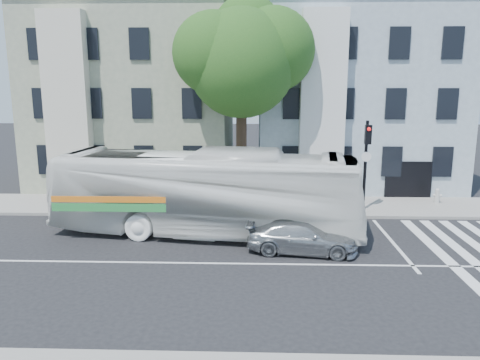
{
  "coord_description": "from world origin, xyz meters",
  "views": [
    {
      "loc": [
        0.74,
        -16.19,
        6.52
      ],
      "look_at": [
        0.09,
        3.6,
        2.4
      ],
      "focal_mm": 35.0,
      "sensor_mm": 36.0,
      "label": 1
    }
  ],
  "objects_px": {
    "sedan": "(302,237)",
    "fire_hydrant": "(437,195)",
    "bus": "(206,193)",
    "traffic_signal": "(366,154)"
  },
  "relations": [
    {
      "from": "traffic_signal",
      "to": "fire_hydrant",
      "type": "relative_size",
      "value": 5.76
    },
    {
      "from": "traffic_signal",
      "to": "fire_hydrant",
      "type": "distance_m",
      "value": 5.18
    },
    {
      "from": "traffic_signal",
      "to": "sedan",
      "type": "bearing_deg",
      "value": -123.4
    },
    {
      "from": "bus",
      "to": "fire_hydrant",
      "type": "distance_m",
      "value": 13.1
    },
    {
      "from": "bus",
      "to": "fire_hydrant",
      "type": "relative_size",
      "value": 16.42
    },
    {
      "from": "sedan",
      "to": "traffic_signal",
      "type": "xyz_separation_m",
      "value": [
        3.7,
        5.8,
        2.41
      ]
    },
    {
      "from": "sedan",
      "to": "fire_hydrant",
      "type": "xyz_separation_m",
      "value": [
        7.99,
        7.34,
        -0.06
      ]
    },
    {
      "from": "sedan",
      "to": "fire_hydrant",
      "type": "distance_m",
      "value": 10.85
    },
    {
      "from": "sedan",
      "to": "traffic_signal",
      "type": "bearing_deg",
      "value": -25.55
    },
    {
      "from": "fire_hydrant",
      "to": "sedan",
      "type": "bearing_deg",
      "value": -137.42
    }
  ]
}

